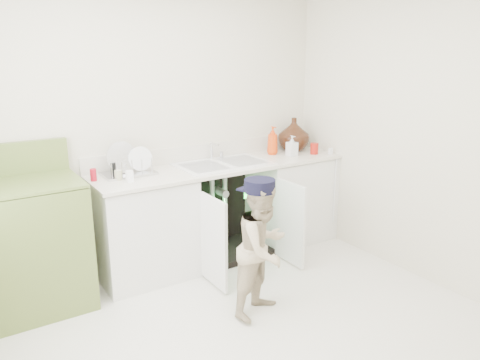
{
  "coord_description": "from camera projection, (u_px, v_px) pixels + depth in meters",
  "views": [
    {
      "loc": [
        -1.6,
        -2.4,
        1.91
      ],
      "look_at": [
        0.41,
        0.7,
        0.89
      ],
      "focal_mm": 35.0,
      "sensor_mm": 36.0,
      "label": 1
    }
  ],
  "objects": [
    {
      "name": "ground",
      "position": [
        246.0,
        332.0,
        3.29
      ],
      "size": [
        3.5,
        3.5,
        0.0
      ],
      "primitive_type": "plane",
      "color": "beige",
      "rests_on": "ground"
    },
    {
      "name": "room_shell",
      "position": [
        246.0,
        159.0,
        2.96
      ],
      "size": [
        6.0,
        5.5,
        1.26
      ],
      "color": "beige",
      "rests_on": "ground"
    },
    {
      "name": "counter_run",
      "position": [
        226.0,
        207.0,
        4.45
      ],
      "size": [
        2.44,
        1.02,
        1.24
      ],
      "color": "white",
      "rests_on": "ground"
    },
    {
      "name": "avocado_stove",
      "position": [
        29.0,
        245.0,
        3.5
      ],
      "size": [
        0.8,
        0.65,
        1.24
      ],
      "color": "olive",
      "rests_on": "ground"
    },
    {
      "name": "repair_worker",
      "position": [
        263.0,
        247.0,
        3.42
      ],
      "size": [
        0.66,
        0.97,
        1.04
      ],
      "rotation": [
        0.0,
        0.0,
        0.36
      ],
      "color": "beige",
      "rests_on": "ground"
    }
  ]
}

